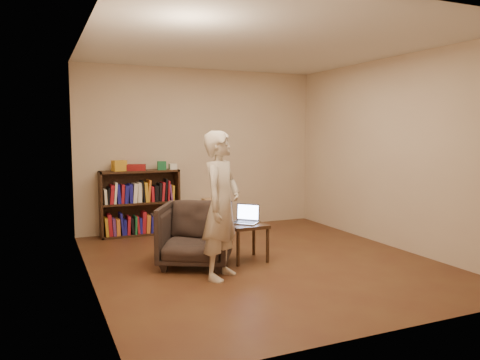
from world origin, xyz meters
name	(u,v)px	position (x,y,z in m)	size (l,w,h in m)	color
floor	(261,261)	(0.00, 0.00, 0.00)	(4.50, 4.50, 0.00)	#4B2518
ceiling	(262,45)	(0.00, 0.00, 2.60)	(4.50, 4.50, 0.00)	silver
wall_back	(201,149)	(0.00, 2.25, 1.30)	(4.00, 4.00, 0.00)	beige
wall_left	(87,160)	(-2.00, 0.00, 1.30)	(4.50, 4.50, 0.00)	beige
wall_right	(392,153)	(2.00, 0.00, 1.30)	(4.50, 4.50, 0.00)	beige
bookshelf	(140,206)	(-1.05, 2.09, 0.44)	(1.20, 0.30, 1.00)	black
box_yellow	(119,166)	(-1.35, 2.08, 1.08)	(0.20, 0.14, 0.16)	gold
red_cloth	(136,167)	(-1.09, 2.08, 1.05)	(0.27, 0.20, 0.09)	maroon
box_green	(162,166)	(-0.70, 2.06, 1.07)	(0.13, 0.13, 0.13)	#1C6B3B
box_white	(173,167)	(-0.53, 2.06, 1.04)	(0.11, 0.11, 0.09)	white
stool	(215,205)	(0.16, 2.03, 0.40)	(0.34, 0.34, 0.50)	#AF7D55
armchair	(195,234)	(-0.79, 0.15, 0.37)	(0.80, 0.82, 0.75)	#2E231E
side_table	(246,230)	(-0.15, 0.10, 0.38)	(0.45, 0.45, 0.46)	black
laptop	(246,218)	(-0.12, 0.16, 0.52)	(0.38, 0.38, 0.23)	#A8A9AD
person	(221,205)	(-0.68, -0.41, 0.80)	(0.58, 0.38, 1.60)	beige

